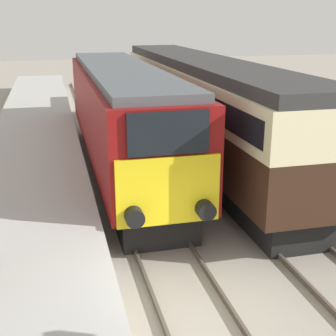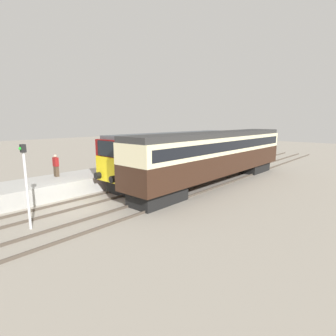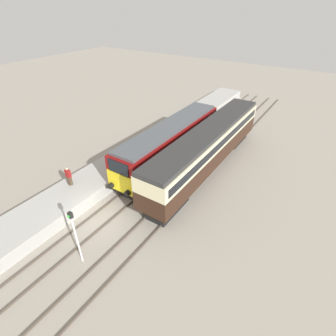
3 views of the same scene
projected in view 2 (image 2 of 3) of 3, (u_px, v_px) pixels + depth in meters
ground_plane at (74, 205)px, 15.64m from camera, size 120.00×120.00×0.00m
platform_left at (138, 171)px, 23.58m from camera, size 3.50×50.00×1.05m
rails_near_track at (137, 188)px, 19.29m from camera, size 1.51×60.00×0.14m
rails_far_track at (172, 197)px, 17.06m from camera, size 1.50×60.00×0.14m
locomotive at (177, 154)px, 22.22m from camera, size 2.70×14.54×4.00m
passenger_carriage at (218, 153)px, 20.68m from camera, size 2.75×18.05×4.13m
person_on_platform at (56, 166)px, 18.60m from camera, size 0.44×0.26×1.58m
signal_post at (26, 180)px, 11.82m from camera, size 0.24×0.28×3.96m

